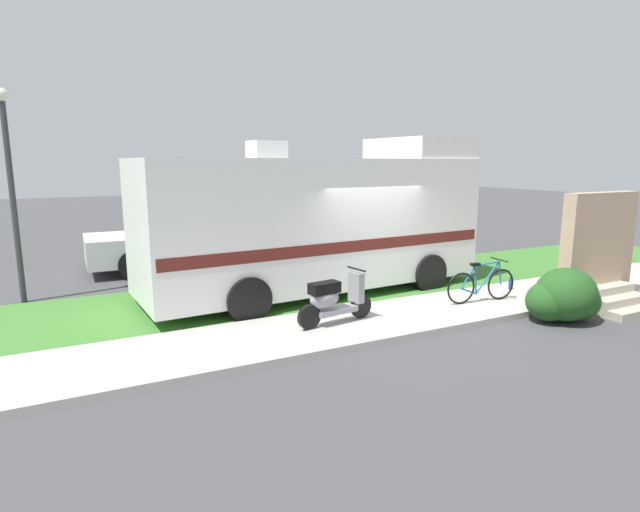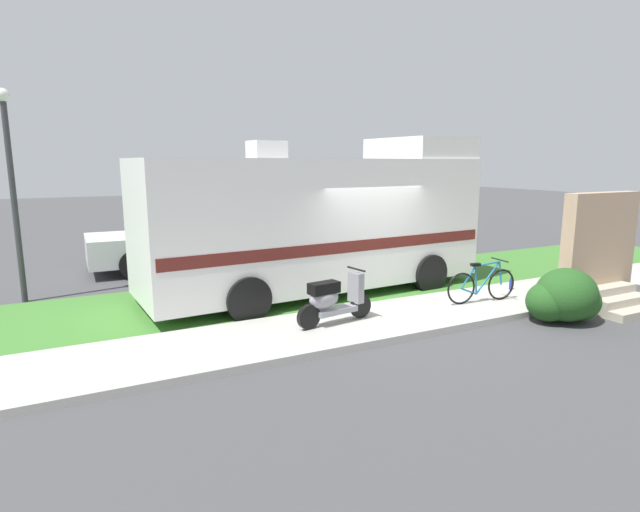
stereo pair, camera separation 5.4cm
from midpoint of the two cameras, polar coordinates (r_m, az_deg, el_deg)
ground_plane at (r=11.06m, az=6.37°, el=-5.32°), size 80.00×80.00×0.00m
sidewalk at (r=10.11m, az=10.15°, el=-6.61°), size 24.00×2.00×0.12m
grass_strip at (r=12.28m, az=2.51°, el=-3.46°), size 24.00×3.40×0.08m
motorhome_rv at (r=11.47m, az=-0.21°, el=4.01°), size 7.91×2.89×3.59m
scooter at (r=9.14m, az=1.33°, el=-4.90°), size 1.62×0.55×0.97m
bicycle at (r=11.09m, az=17.60°, el=-3.06°), size 1.67×0.52×0.89m
pickup_truck_near at (r=15.21m, az=-13.19°, el=2.60°), size 5.19×2.20×1.84m
porch_steps at (r=12.11m, az=29.05°, el=-0.52°), size 2.00×1.26×2.40m
bush_by_porch at (r=10.68m, az=25.70°, el=-4.23°), size 1.44×1.08×1.02m
bottle_green at (r=12.46m, az=20.54°, el=-2.99°), size 0.08×0.08×0.28m
street_lamp_post at (r=12.48m, az=-31.65°, el=7.61°), size 0.28×0.28×4.49m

